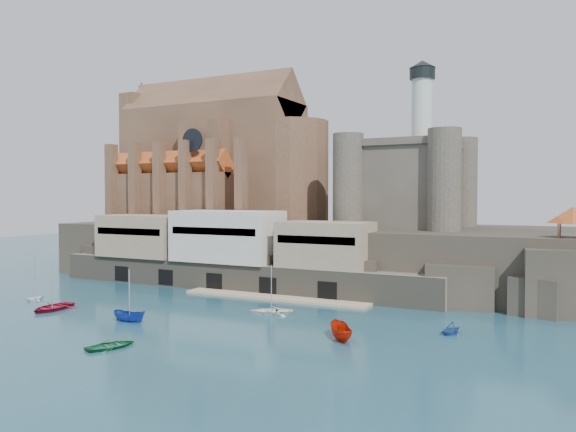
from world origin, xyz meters
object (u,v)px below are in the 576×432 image
at_px(boat_0, 52,310).
at_px(castle_keep, 408,180).
at_px(boat_2, 130,321).
at_px(pavilion, 573,217).
at_px(church, 219,164).

bearing_deg(boat_0, castle_keep, 45.39).
height_order(castle_keep, boat_2, castle_keep).
bearing_deg(pavilion, church, 166.52).
xyz_separation_m(church, castle_keep, (40.21, -0.78, -3.81)).
bearing_deg(castle_keep, pavilion, -30.18).
relative_size(castle_keep, boat_2, 6.29).
distance_m(church, boat_0, 50.30).
xyz_separation_m(pavilion, boat_2, (-48.58, -29.75, -12.73)).
relative_size(church, castle_keep, 1.60).
distance_m(church, castle_keep, 40.39).
bearing_deg(church, castle_keep, -1.11).
height_order(castle_keep, boat_0, castle_keep).
distance_m(pavilion, boat_0, 70.50).
bearing_deg(castle_keep, church, 178.89).
distance_m(church, pavilion, 68.65).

